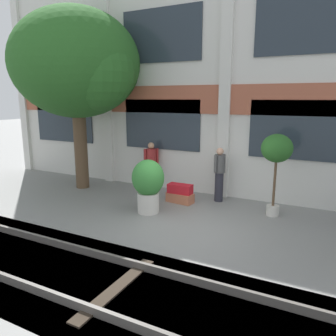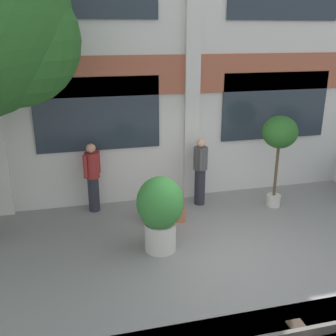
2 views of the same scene
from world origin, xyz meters
TOP-DOWN VIEW (x-y plane):
  - ground_plane at (0.00, 0.00)m, footprint 80.00×80.00m
  - apartment_facade at (-0.00, 3.09)m, footprint 18.33×0.64m
  - rail_tracks at (0.00, -3.12)m, footprint 25.97×2.80m
  - broadleaf_tree at (-4.79, 1.58)m, footprint 4.48×4.26m
  - potted_plant_tall_urn at (1.80, 1.71)m, footprint 0.81×0.81m
  - potted_plant_square_trough at (-0.93, 1.59)m, footprint 0.87×0.48m
  - potted_plant_glazed_jar at (-1.35, 0.38)m, footprint 0.90×0.90m
  - resident_by_doorway at (0.08, 2.26)m, footprint 0.34×0.51m
  - resident_near_plants at (-2.47, 2.51)m, footprint 0.41×0.40m

SIDE VIEW (x-z plane):
  - rail_tracks at x=0.00m, z-range -0.35..0.08m
  - ground_plane at x=0.00m, z-range 0.00..0.00m
  - potted_plant_square_trough at x=-0.93m, z-range -0.02..0.56m
  - potted_plant_glazed_jar at x=-1.35m, z-range 0.10..1.61m
  - resident_near_plants at x=-2.47m, z-range 0.06..1.71m
  - resident_by_doorway at x=0.08m, z-range 0.06..1.74m
  - potted_plant_tall_urn at x=1.80m, z-range 0.63..2.86m
  - apartment_facade at x=0.00m, z-range -0.02..7.98m
  - broadleaf_tree at x=-4.79m, z-range 1.12..7.19m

